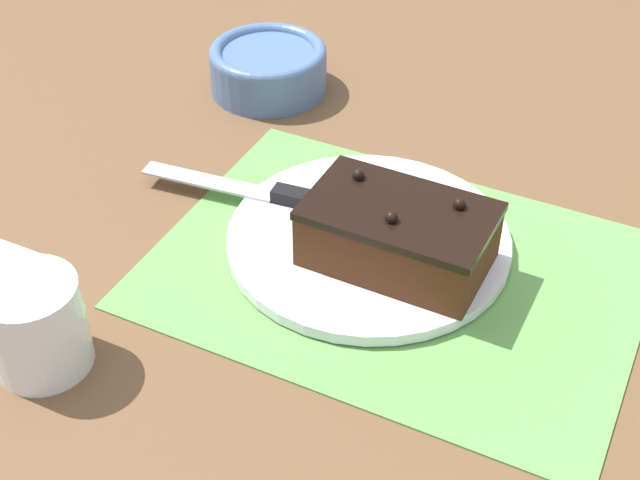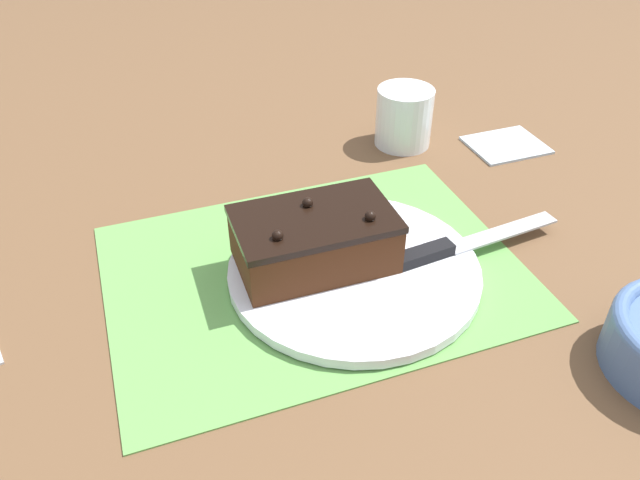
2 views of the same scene
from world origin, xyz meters
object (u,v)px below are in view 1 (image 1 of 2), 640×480
drinking_glass (36,325)px  small_bowl (268,67)px  serving_knife (272,193)px  chocolate_cake (396,232)px  cake_plate (368,240)px

drinking_glass → small_bowl: (-0.05, 0.49, -0.01)m
serving_knife → chocolate_cake: bearing=-108.0°
chocolate_cake → serving_knife: size_ratio=0.78×
drinking_glass → cake_plate: bearing=54.5°
chocolate_cake → serving_knife: chocolate_cake is taller
drinking_glass → small_bowl: 0.50m
serving_knife → small_bowl: bearing=23.8°
small_bowl → drinking_glass: bearing=-84.1°
serving_knife → small_bowl: size_ratio=1.52×
cake_plate → serving_knife: 0.12m
cake_plate → serving_knife: size_ratio=1.27×
cake_plate → drinking_glass: bearing=-125.5°
small_bowl → cake_plate: bearing=-44.0°
cake_plate → chocolate_cake: bearing=-29.6°
cake_plate → drinking_glass: drinking_glass is taller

